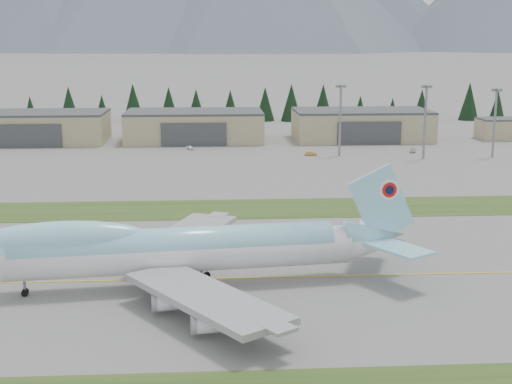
{
  "coord_description": "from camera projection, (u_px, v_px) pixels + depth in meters",
  "views": [
    {
      "loc": [
        -9.04,
        -103.0,
        35.54
      ],
      "look_at": [
        -0.98,
        24.93,
        8.0
      ],
      "focal_mm": 50.0,
      "sensor_mm": 36.0,
      "label": 1
    }
  ],
  "objects": [
    {
      "name": "ground",
      "position": [
        273.0,
        277.0,
        108.52
      ],
      "size": [
        7000.0,
        7000.0,
        0.0
      ],
      "primitive_type": "plane",
      "color": "slate",
      "rests_on": "ground"
    },
    {
      "name": "grass_strip_far",
      "position": [
        255.0,
        209.0,
        152.43
      ],
      "size": [
        400.0,
        18.0,
        0.08
      ],
      "primitive_type": "cube",
      "color": "#2D4D1B",
      "rests_on": "ground"
    },
    {
      "name": "taxiway_line_main",
      "position": [
        273.0,
        277.0,
        108.52
      ],
      "size": [
        400.0,
        0.4,
        0.02
      ],
      "primitive_type": "cube",
      "color": "gold",
      "rests_on": "ground"
    },
    {
      "name": "boeing_747_freighter",
      "position": [
        177.0,
        249.0,
        103.43
      ],
      "size": [
        66.13,
        56.57,
        17.37
      ],
      "rotation": [
        0.0,
        0.0,
        0.12
      ],
      "color": "white",
      "rests_on": "ground"
    },
    {
      "name": "hangar_left",
      "position": [
        37.0,
        127.0,
        249.35
      ],
      "size": [
        48.0,
        26.6,
        10.8
      ],
      "color": "tan",
      "rests_on": "ground"
    },
    {
      "name": "hangar_center",
      "position": [
        195.0,
        126.0,
        252.73
      ],
      "size": [
        48.0,
        26.6,
        10.8
      ],
      "color": "tan",
      "rests_on": "ground"
    },
    {
      "name": "hangar_right",
      "position": [
        361.0,
        125.0,
        256.42
      ],
      "size": [
        48.0,
        26.6,
        10.8
      ],
      "color": "tan",
      "rests_on": "ground"
    },
    {
      "name": "control_shed",
      "position": [
        499.0,
        129.0,
        257.98
      ],
      "size": [
        14.0,
        12.0,
        7.6
      ],
      "color": "tan",
      "rests_on": "ground"
    },
    {
      "name": "floodlight_masts",
      "position": [
        302.0,
        108.0,
        213.99
      ],
      "size": [
        170.56,
        10.65,
        22.17
      ],
      "color": "gray",
      "rests_on": "ground"
    },
    {
      "name": "service_vehicle_a",
      "position": [
        190.0,
        150.0,
        234.18
      ],
      "size": [
        3.15,
        4.03,
        1.28
      ],
      "primitive_type": "imported",
      "rotation": [
        0.0,
        0.0,
        0.5
      ],
      "color": "white",
      "rests_on": "ground"
    },
    {
      "name": "service_vehicle_b",
      "position": [
        311.0,
        156.0,
        222.1
      ],
      "size": [
        3.8,
        1.36,
        1.25
      ],
      "primitive_type": "imported",
      "rotation": [
        0.0,
        0.0,
        1.56
      ],
      "color": "#B57C2D",
      "rests_on": "ground"
    },
    {
      "name": "service_vehicle_c",
      "position": [
        413.0,
        152.0,
        228.36
      ],
      "size": [
        2.98,
        4.6,
        1.24
      ],
      "primitive_type": "imported",
      "rotation": [
        0.0,
        0.0,
        -0.32
      ],
      "color": "#AFB0B4",
      "rests_on": "ground"
    },
    {
      "name": "conifer_belt",
      "position": [
        254.0,
        105.0,
        313.88
      ],
      "size": [
        271.77,
        13.18,
        16.83
      ],
      "color": "black",
      "rests_on": "ground"
    }
  ]
}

